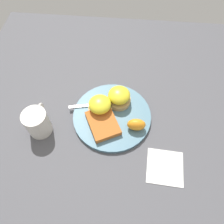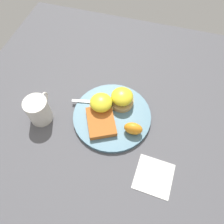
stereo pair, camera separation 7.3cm
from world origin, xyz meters
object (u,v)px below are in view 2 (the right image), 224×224
object	(u,v)px
sandwich_benedict_right	(101,104)
cup	(39,110)
orange_wedge	(133,129)
fork	(104,103)
sandwich_benedict_left	(122,98)
hashbrown_patty	(101,122)

from	to	relation	value
sandwich_benedict_right	cup	bearing A→B (deg)	113.27
orange_wedge	fork	bearing A→B (deg)	56.92
sandwich_benedict_left	sandwich_benedict_right	size ratio (longest dim) A/B	1.00
sandwich_benedict_right	orange_wedge	xyz separation A→B (m)	(-0.06, -0.12, -0.01)
sandwich_benedict_right	cup	distance (m)	0.21
hashbrown_patty	orange_wedge	xyz separation A→B (m)	(-0.00, -0.11, 0.01)
sandwich_benedict_right	sandwich_benedict_left	bearing A→B (deg)	-54.72
orange_wedge	cup	size ratio (longest dim) A/B	0.56
sandwich_benedict_right	fork	world-z (taller)	sandwich_benedict_right
sandwich_benedict_right	orange_wedge	size ratio (longest dim) A/B	1.37
hashbrown_patty	cup	bearing A→B (deg)	97.77
sandwich_benedict_left	fork	size ratio (longest dim) A/B	0.41
hashbrown_patty	fork	world-z (taller)	hashbrown_patty
sandwich_benedict_right	cup	world-z (taller)	cup
sandwich_benedict_left	fork	xyz separation A→B (m)	(-0.02, 0.06, -0.03)
hashbrown_patty	sandwich_benedict_right	bearing A→B (deg)	15.92
sandwich_benedict_left	orange_wedge	distance (m)	0.12
sandwich_benedict_left	sandwich_benedict_right	distance (m)	0.08
sandwich_benedict_right	hashbrown_patty	distance (m)	0.06
sandwich_benedict_left	sandwich_benedict_right	world-z (taller)	same
orange_wedge	fork	xyz separation A→B (m)	(0.08, 0.12, -0.02)
fork	orange_wedge	bearing A→B (deg)	-123.08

